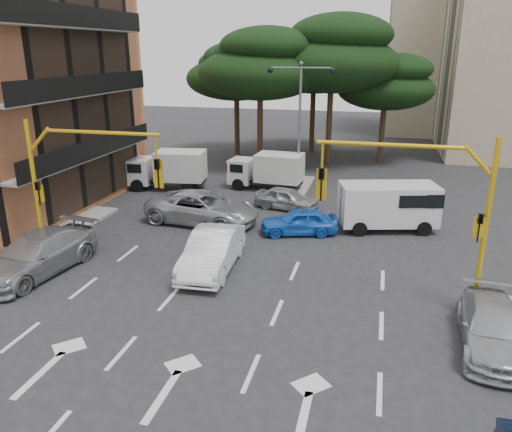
{
  "coord_description": "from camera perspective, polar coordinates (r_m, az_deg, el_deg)",
  "views": [
    {
      "loc": [
        5.04,
        -14.92,
        8.59
      ],
      "look_at": [
        -0.09,
        5.33,
        1.6
      ],
      "focal_mm": 35.0,
      "sensor_mm": 36.0,
      "label": 1
    }
  ],
  "objects": [
    {
      "name": "pine_left_far",
      "position": [
        42.63,
        -2.2,
        16.23
      ],
      "size": [
        8.32,
        8.32,
        9.3
      ],
      "color": "#382616",
      "rests_on": "ground"
    },
    {
      "name": "box_truck_a",
      "position": [
        32.64,
        -10.14,
        5.2
      ],
      "size": [
        5.3,
        2.81,
        2.49
      ],
      "primitive_type": null,
      "rotation": [
        0.0,
        0.0,
        1.71
      ],
      "color": "silver",
      "rests_on": "ground"
    },
    {
      "name": "street_lamp_center",
      "position": [
        31.48,
        5.06,
        12.66
      ],
      "size": [
        4.16,
        0.36,
        7.77
      ],
      "color": "slate",
      "rests_on": "median_strip"
    },
    {
      "name": "car_white_hatch",
      "position": [
        20.4,
        -5.02,
        -4.01
      ],
      "size": [
        1.96,
        4.98,
        1.61
      ],
      "primitive_type": "imported",
      "rotation": [
        0.0,
        0.0,
        0.05
      ],
      "color": "silver",
      "rests_on": "ground"
    },
    {
      "name": "signal_mast_right",
      "position": [
        17.64,
        19.44,
        1.95
      ],
      "size": [
        5.79,
        0.37,
        6.0
      ],
      "color": "gold",
      "rests_on": "ground"
    },
    {
      "name": "car_silver_cross_a",
      "position": [
        25.91,
        -6.12,
        0.93
      ],
      "size": [
        6.17,
        3.42,
        1.63
      ],
      "primitive_type": "imported",
      "rotation": [
        0.0,
        0.0,
        1.45
      ],
      "color": "#AEB0B7",
      "rests_on": "ground"
    },
    {
      "name": "car_silver_wagon",
      "position": [
        21.86,
        -23.73,
        -4.02
      ],
      "size": [
        2.99,
        5.79,
        1.61
      ],
      "primitive_type": "imported",
      "rotation": [
        0.0,
        0.0,
        -0.14
      ],
      "color": "gray",
      "rests_on": "ground"
    },
    {
      "name": "car_blue_compact",
      "position": [
        24.36,
        4.94,
        -0.63
      ],
      "size": [
        3.99,
        2.48,
        1.27
      ],
      "primitive_type": "imported",
      "rotation": [
        0.0,
        0.0,
        -1.29
      ],
      "color": "blue",
      "rests_on": "ground"
    },
    {
      "name": "pine_center",
      "position": [
        39.08,
        8.8,
        17.87
      ],
      "size": [
        9.98,
        9.98,
        11.16
      ],
      "color": "#382616",
      "rests_on": "ground"
    },
    {
      "name": "apartment_beige_far",
      "position": [
        59.45,
        22.91,
        16.9
      ],
      "size": [
        16.2,
        12.15,
        16.7
      ],
      "color": "tan",
      "rests_on": "ground"
    },
    {
      "name": "box_truck_b",
      "position": [
        32.09,
        1.2,
        5.13
      ],
      "size": [
        4.9,
        2.32,
        2.35
      ],
      "primitive_type": null,
      "rotation": [
        0.0,
        0.0,
        1.5
      ],
      "color": "silver",
      "rests_on": "ground"
    },
    {
      "name": "pine_back",
      "position": [
        44.29,
        6.76,
        17.1
      ],
      "size": [
        9.15,
        9.15,
        10.23
      ],
      "color": "#382616",
      "rests_on": "ground"
    },
    {
      "name": "pine_right",
      "position": [
        40.94,
        14.71,
        14.6
      ],
      "size": [
        7.49,
        7.49,
        8.37
      ],
      "color": "#382616",
      "rests_on": "ground"
    },
    {
      "name": "pine_left_near",
      "position": [
        37.96,
        0.56,
        17.01
      ],
      "size": [
        9.15,
        9.15,
        10.23
      ],
      "color": "#382616",
      "rests_on": "ground"
    },
    {
      "name": "car_silver_parked",
      "position": [
        16.91,
        25.39,
        -11.48
      ],
      "size": [
        2.09,
        4.58,
        1.3
      ],
      "primitive_type": "imported",
      "rotation": [
        0.0,
        0.0,
        -0.06
      ],
      "color": "#A0A2A8",
      "rests_on": "ground"
    },
    {
      "name": "median_strip",
      "position": [
        32.46,
        4.8,
        3.23
      ],
      "size": [
        1.4,
        6.0,
        0.15
      ],
      "primitive_type": "cube",
      "color": "gray",
      "rests_on": "ground"
    },
    {
      "name": "signal_mast_left",
      "position": [
        21.17,
        -20.31,
        4.5
      ],
      "size": [
        5.79,
        0.37,
        6.0
      ],
      "color": "gold",
      "rests_on": "ground"
    },
    {
      "name": "car_silver_cross_b",
      "position": [
        28.12,
        3.55,
        2.0
      ],
      "size": [
        3.89,
        2.27,
        1.24
      ],
      "primitive_type": "imported",
      "rotation": [
        0.0,
        0.0,
        1.34
      ],
      "color": "#AAADB2",
      "rests_on": "ground"
    },
    {
      "name": "van_white",
      "position": [
        25.63,
        14.82,
        1.05
      ],
      "size": [
        5.09,
        3.29,
        2.35
      ],
      "primitive_type": null,
      "rotation": [
        0.0,
        0.0,
        -1.31
      ],
      "color": "silver",
      "rests_on": "ground"
    },
    {
      "name": "ground",
      "position": [
        17.94,
        -3.96,
        -10.17
      ],
      "size": [
        120.0,
        120.0,
        0.0
      ],
      "primitive_type": "plane",
      "color": "#28282B",
      "rests_on": "ground"
    }
  ]
}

